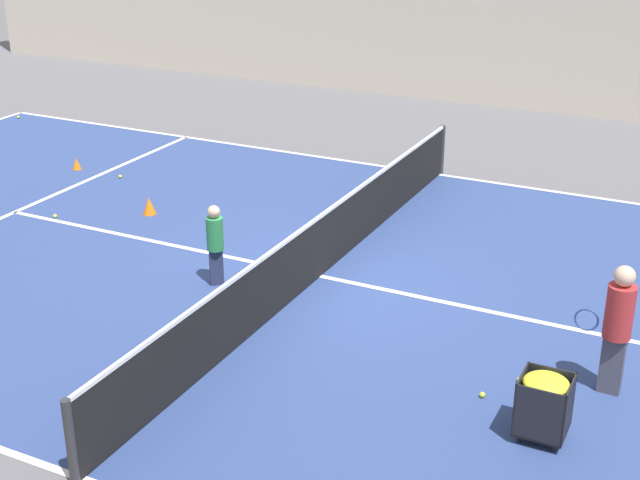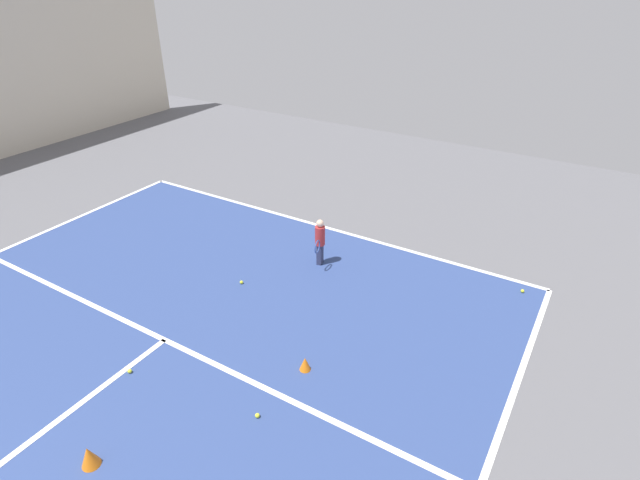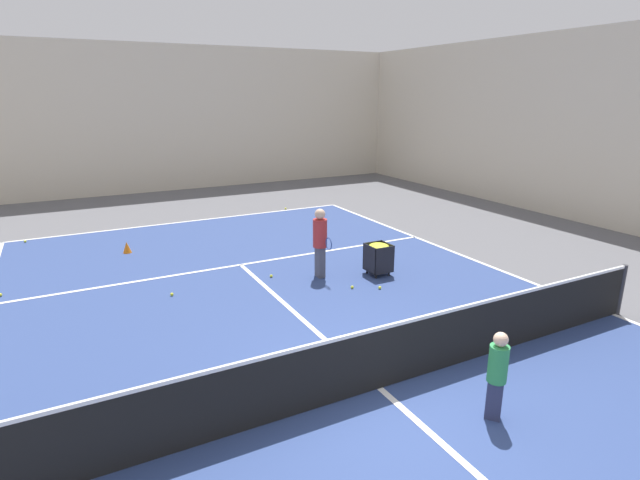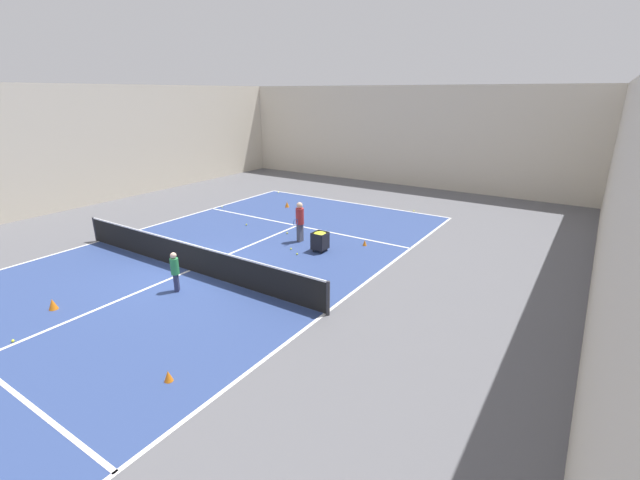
% 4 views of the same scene
% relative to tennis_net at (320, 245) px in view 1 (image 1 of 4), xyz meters
% --- Properties ---
extents(ground_plane, '(38.26, 38.26, 0.00)m').
position_rel_tennis_net_xyz_m(ground_plane, '(0.00, 0.00, -0.52)').
color(ground_plane, '#5B5B60').
extents(court_playing_area, '(10.87, 22.35, 0.00)m').
position_rel_tennis_net_xyz_m(court_playing_area, '(0.00, 0.00, -0.52)').
color(court_playing_area, navy).
rests_on(court_playing_area, ground).
extents(line_sideline_left, '(0.10, 22.35, 0.00)m').
position_rel_tennis_net_xyz_m(line_sideline_left, '(-5.43, 0.00, -0.51)').
color(line_sideline_left, white).
rests_on(line_sideline_left, ground).
extents(line_sideline_right, '(0.10, 22.35, 0.00)m').
position_rel_tennis_net_xyz_m(line_sideline_right, '(5.43, 0.00, -0.51)').
color(line_sideline_right, white).
rests_on(line_sideline_right, ground).
extents(line_service_near, '(10.87, 0.10, 0.00)m').
position_rel_tennis_net_xyz_m(line_service_near, '(0.00, -6.15, -0.51)').
color(line_service_near, white).
rests_on(line_service_near, ground).
extents(line_centre_service, '(0.10, 12.29, 0.00)m').
position_rel_tennis_net_xyz_m(line_centre_service, '(0.00, 0.00, -0.51)').
color(line_centre_service, white).
rests_on(line_centre_service, ground).
extents(tennis_net, '(11.17, 0.10, 1.00)m').
position_rel_tennis_net_xyz_m(tennis_net, '(0.00, 0.00, 0.00)').
color(tennis_net, '#2D2D33').
rests_on(tennis_net, ground).
extents(coach_at_net, '(0.33, 0.65, 1.62)m').
position_rel_tennis_net_xyz_m(coach_at_net, '(1.37, 4.48, 0.41)').
color(coach_at_net, '#4C4C56').
rests_on(coach_at_net, ground).
extents(child_midcourt, '(0.35, 0.35, 1.24)m').
position_rel_tennis_net_xyz_m(child_midcourt, '(0.92, -1.26, 0.20)').
color(child_midcourt, '#2D3351').
rests_on(child_midcourt, ground).
extents(ball_cart, '(0.52, 0.54, 0.76)m').
position_rel_tennis_net_xyz_m(ball_cart, '(2.66, 3.99, 0.02)').
color(ball_cart, black).
rests_on(ball_cart, ground).
extents(training_cone_0, '(0.18, 0.18, 0.24)m').
position_rel_tennis_net_xyz_m(training_cone_0, '(-2.46, -6.81, -0.39)').
color(training_cone_0, orange).
rests_on(training_cone_0, ground).
extents(training_cone_4, '(0.25, 0.25, 0.31)m').
position_rel_tennis_net_xyz_m(training_cone_4, '(-1.02, -3.91, -0.36)').
color(training_cone_4, orange).
rests_on(training_cone_4, ground).
extents(tennis_ball_0, '(0.07, 0.07, 0.07)m').
position_rel_tennis_net_xyz_m(tennis_ball_0, '(2.17, 3.19, -0.48)').
color(tennis_ball_0, yellow).
rests_on(tennis_ball_0, ground).
extents(tennis_ball_1, '(0.07, 0.07, 0.07)m').
position_rel_tennis_net_xyz_m(tennis_ball_1, '(1.65, 3.50, -0.48)').
color(tennis_ball_1, yellow).
rests_on(tennis_ball_1, ground).
extents(tennis_ball_2, '(0.07, 0.07, 0.07)m').
position_rel_tennis_net_xyz_m(tennis_ball_2, '(-4.98, -10.82, -0.48)').
color(tennis_ball_2, yellow).
rests_on(tennis_ball_2, ground).
extents(tennis_ball_4, '(0.07, 0.07, 0.07)m').
position_rel_tennis_net_xyz_m(tennis_ball_4, '(-2.39, -5.65, -0.48)').
color(tennis_ball_4, yellow).
rests_on(tennis_ball_4, ground).
extents(tennis_ball_8, '(0.07, 0.07, 0.07)m').
position_rel_tennis_net_xyz_m(tennis_ball_8, '(-0.12, -5.30, -0.48)').
color(tennis_ball_8, yellow).
rests_on(tennis_ball_8, ground).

